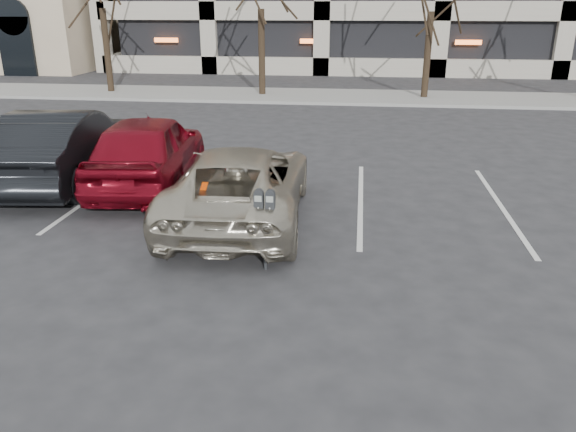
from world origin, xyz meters
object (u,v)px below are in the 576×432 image
at_px(suv_silver, 241,183).
at_px(car_dark, 62,146).
at_px(car_red, 148,150).
at_px(parking_meter, 265,210).

height_order(suv_silver, car_dark, car_dark).
distance_m(suv_silver, car_red, 3.06).
bearing_deg(parking_meter, suv_silver, 112.30).
bearing_deg(suv_silver, car_red, -39.82).
relative_size(parking_meter, suv_silver, 0.24).
relative_size(suv_silver, car_red, 1.08).
distance_m(suv_silver, car_dark, 4.80).
relative_size(parking_meter, car_red, 0.26).
bearing_deg(car_red, car_dark, -6.09).
distance_m(parking_meter, car_dark, 6.54).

